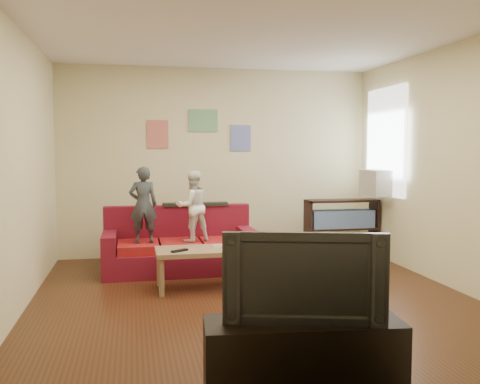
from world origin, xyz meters
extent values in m
cube|color=#432311|center=(0.00, 0.00, -0.01)|extent=(4.50, 5.00, 0.01)
cube|color=white|center=(0.00, 0.00, 2.71)|extent=(4.50, 5.00, 0.01)
cube|color=beige|center=(0.00, 2.50, 1.35)|extent=(4.50, 0.01, 2.70)
cube|color=beige|center=(0.00, -2.50, 1.35)|extent=(4.50, 0.01, 2.70)
cube|color=beige|center=(-2.25, 0.00, 1.35)|extent=(0.01, 5.00, 2.70)
cube|color=beige|center=(2.25, 0.00, 1.35)|extent=(0.01, 5.00, 2.70)
cube|color=maroon|center=(-0.64, 1.46, 0.14)|extent=(1.89, 0.85, 0.28)
cube|color=maroon|center=(-0.64, 1.81, 0.54)|extent=(1.89, 0.17, 0.52)
cube|color=maroon|center=(-1.50, 1.46, 0.40)|extent=(0.17, 0.85, 0.24)
cube|color=maroon|center=(0.23, 1.46, 0.40)|extent=(0.17, 0.85, 0.24)
cube|color=maroon|center=(-1.15, 1.40, 0.34)|extent=(0.49, 0.64, 0.11)
cube|color=maroon|center=(-0.64, 1.40, 0.34)|extent=(0.49, 0.64, 0.11)
cube|color=maroon|center=(-0.12, 1.40, 0.34)|extent=(0.49, 0.64, 0.11)
cube|color=black|center=(-0.40, 1.81, 0.81)|extent=(0.85, 0.21, 0.04)
imported|color=#30373E|center=(-1.09, 1.36, 0.87)|extent=(0.35, 0.23, 0.94)
imported|color=white|center=(-0.49, 1.36, 0.84)|extent=(0.51, 0.45, 0.88)
cube|color=#937553|center=(-0.48, 0.57, 0.43)|extent=(1.00, 0.55, 0.05)
cylinder|color=#937553|center=(-0.93, 0.35, 0.20)|extent=(0.06, 0.06, 0.40)
cylinder|color=#937553|center=(-0.03, 0.35, 0.20)|extent=(0.06, 0.06, 0.40)
cylinder|color=#937553|center=(-0.93, 0.80, 0.20)|extent=(0.06, 0.06, 0.40)
cylinder|color=#937553|center=(-0.03, 0.80, 0.20)|extent=(0.06, 0.06, 0.40)
cube|color=black|center=(-0.73, 0.45, 0.46)|extent=(0.19, 0.15, 0.02)
cube|color=white|center=(-0.28, 0.62, 0.47)|extent=(0.14, 0.05, 0.03)
cube|color=black|center=(1.20, 1.91, 0.41)|extent=(0.03, 0.31, 0.83)
cube|color=black|center=(2.20, 1.91, 0.41)|extent=(0.03, 0.31, 0.83)
cube|color=black|center=(1.70, 1.91, 0.02)|extent=(1.03, 0.31, 0.03)
cube|color=black|center=(1.70, 1.91, 0.81)|extent=(1.03, 0.31, 0.03)
cube|color=black|center=(1.70, 1.91, 0.41)|extent=(0.97, 0.31, 0.03)
cube|color=#588C3F|center=(1.70, 1.91, 0.15)|extent=(0.91, 0.26, 0.25)
cube|color=#3F5A8C|center=(1.70, 1.91, 0.55)|extent=(0.91, 0.26, 0.25)
cube|color=white|center=(2.22, 1.65, 1.64)|extent=(0.04, 1.08, 1.48)
cube|color=#B7B2A3|center=(2.10, 1.65, 1.08)|extent=(0.28, 0.55, 0.35)
cube|color=#D87266|center=(-0.85, 2.48, 1.75)|extent=(0.30, 0.01, 0.40)
cube|color=#72B27F|center=(-0.20, 2.48, 1.95)|extent=(0.42, 0.01, 0.32)
cube|color=#727FCC|center=(0.35, 2.48, 1.70)|extent=(0.30, 0.01, 0.38)
cube|color=white|center=(1.13, 0.82, 0.12)|extent=(0.40, 0.30, 0.24)
cube|color=white|center=(1.13, 0.82, 0.27)|extent=(0.42, 0.32, 0.05)
cube|color=black|center=(1.13, 0.66, 0.13)|extent=(0.18, 0.00, 0.06)
cube|color=black|center=(-0.17, -2.06, 0.23)|extent=(1.28, 0.53, 0.47)
imported|color=black|center=(-0.17, -2.06, 0.76)|extent=(1.00, 0.39, 0.58)
sphere|color=silver|center=(0.72, 1.04, 0.05)|extent=(0.12, 0.12, 0.10)
camera|label=1|loc=(-1.21, -5.19, 1.55)|focal=40.00mm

